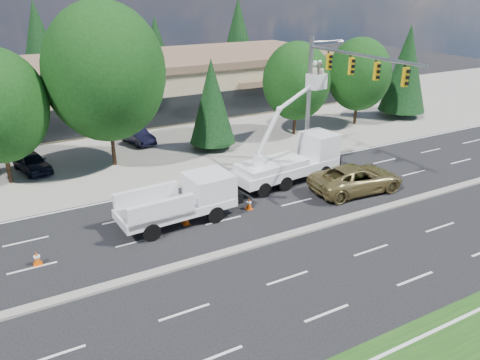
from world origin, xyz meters
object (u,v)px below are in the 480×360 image
signal_mast (329,84)px  minivan (357,179)px  utility_pickup (184,204)px  bucket_truck (295,156)px

signal_mast → minivan: signal_mast is taller
minivan → utility_pickup: bearing=87.3°
bucket_truck → utility_pickup: bearing=-173.0°
bucket_truck → minivan: bucket_truck is taller
signal_mast → bucket_truck: 5.43m
bucket_truck → minivan: bearing=-61.4°
utility_pickup → minivan: size_ratio=1.07×
signal_mast → bucket_truck: (-3.13, -0.77, -4.37)m
signal_mast → utility_pickup: (-11.92, -2.82, -5.04)m
signal_mast → utility_pickup: size_ratio=1.54×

